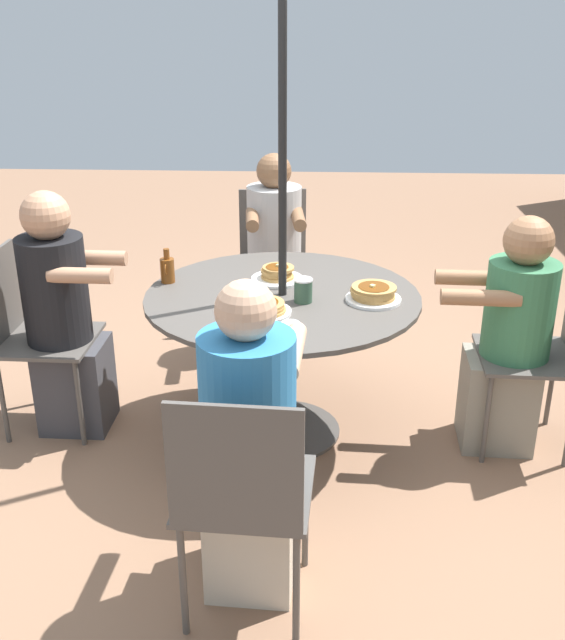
{
  "coord_description": "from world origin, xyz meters",
  "views": [
    {
      "loc": [
        3.13,
        0.14,
        1.92
      ],
      "look_at": [
        0.0,
        0.0,
        0.59
      ],
      "focal_mm": 42.0,
      "sensor_mm": 36.0,
      "label": 1
    }
  ],
  "objects_px": {
    "patio_chair_east": "(242,490)",
    "pancake_plate_c": "(373,294)",
    "syrup_bottle": "(167,269)",
    "diner_south": "(509,343)",
    "pancake_plate_a": "(263,309)",
    "patio_table": "(282,324)",
    "patio_chair_north": "(29,328)",
    "diner_west": "(274,260)",
    "coffee_cup": "(303,290)",
    "diner_east": "(250,453)",
    "pancake_plate_b": "(277,275)",
    "drinking_glass_a": "(290,335)",
    "patio_chair_west": "(273,254)",
    "patio_chair_south": "(548,345)",
    "diner_north": "(64,322)"
  },
  "relations": [
    {
      "from": "patio_chair_south",
      "to": "drinking_glass_a",
      "type": "xyz_separation_m",
      "value": [
        0.5,
        -1.14,
        0.25
      ]
    },
    {
      "from": "syrup_bottle",
      "to": "diner_south",
      "type": "bearing_deg",
      "value": 83.45
    },
    {
      "from": "pancake_plate_b",
      "to": "drinking_glass_a",
      "type": "xyz_separation_m",
      "value": [
        0.73,
        0.09,
        0.02
      ]
    },
    {
      "from": "patio_table",
      "to": "pancake_plate_a",
      "type": "distance_m",
      "value": 0.29
    },
    {
      "from": "pancake_plate_a",
      "to": "pancake_plate_c",
      "type": "bearing_deg",
      "value": 109.86
    },
    {
      "from": "patio_table",
      "to": "patio_chair_west",
      "type": "height_order",
      "value": "patio_chair_west"
    },
    {
      "from": "patio_chair_east",
      "to": "pancake_plate_c",
      "type": "xyz_separation_m",
      "value": [
        -1.13,
        0.47,
        0.23
      ]
    },
    {
      "from": "diner_east",
      "to": "pancake_plate_a",
      "type": "relative_size",
      "value": 4.74
    },
    {
      "from": "patio_chair_south",
      "to": "patio_chair_west",
      "type": "height_order",
      "value": "same"
    },
    {
      "from": "coffee_cup",
      "to": "diner_west",
      "type": "bearing_deg",
      "value": -170.3
    },
    {
      "from": "patio_table",
      "to": "patio_chair_north",
      "type": "height_order",
      "value": "patio_chair_north"
    },
    {
      "from": "patio_chair_north",
      "to": "pancake_plate_c",
      "type": "distance_m",
      "value": 1.61
    },
    {
      "from": "patio_table",
      "to": "pancake_plate_b",
      "type": "bearing_deg",
      "value": -169.52
    },
    {
      "from": "patio_chair_south",
      "to": "diner_west",
      "type": "xyz_separation_m",
      "value": [
        -1.07,
        -1.29,
        0.02
      ]
    },
    {
      "from": "pancake_plate_a",
      "to": "diner_east",
      "type": "bearing_deg",
      "value": 0.8
    },
    {
      "from": "diner_south",
      "to": "patio_chair_west",
      "type": "bearing_deg",
      "value": 45.03
    },
    {
      "from": "patio_table",
      "to": "coffee_cup",
      "type": "relative_size",
      "value": 11.64
    },
    {
      "from": "patio_chair_south",
      "to": "pancake_plate_b",
      "type": "xyz_separation_m",
      "value": [
        -0.23,
        -1.22,
        0.23
      ]
    },
    {
      "from": "patio_table",
      "to": "diner_east",
      "type": "relative_size",
      "value": 1.07
    },
    {
      "from": "patio_chair_west",
      "to": "pancake_plate_c",
      "type": "distance_m",
      "value": 1.37
    },
    {
      "from": "diner_north",
      "to": "patio_chair_south",
      "type": "bearing_deg",
      "value": 89.28
    },
    {
      "from": "diner_east",
      "to": "coffee_cup",
      "type": "height_order",
      "value": "diner_east"
    },
    {
      "from": "pancake_plate_a",
      "to": "syrup_bottle",
      "type": "xyz_separation_m",
      "value": [
        -0.36,
        -0.47,
        0.04
      ]
    },
    {
      "from": "pancake_plate_c",
      "to": "coffee_cup",
      "type": "relative_size",
      "value": 2.3
    },
    {
      "from": "diner_north",
      "to": "patio_chair_west",
      "type": "xyz_separation_m",
      "value": [
        -1.17,
        0.91,
        -0.04
      ]
    },
    {
      "from": "patio_chair_east",
      "to": "drinking_glass_a",
      "type": "height_order",
      "value": "patio_chair_east"
    },
    {
      "from": "pancake_plate_a",
      "to": "coffee_cup",
      "type": "bearing_deg",
      "value": 130.84
    },
    {
      "from": "patio_chair_north",
      "to": "patio_chair_west",
      "type": "distance_m",
      "value": 1.59
    },
    {
      "from": "diner_east",
      "to": "patio_chair_west",
      "type": "distance_m",
      "value": 2.21
    },
    {
      "from": "diner_south",
      "to": "diner_east",
      "type": "bearing_deg",
      "value": 134.55
    },
    {
      "from": "diner_east",
      "to": "pancake_plate_c",
      "type": "distance_m",
      "value": 1.09
    },
    {
      "from": "patio_table",
      "to": "patio_chair_west",
      "type": "relative_size",
      "value": 1.4
    },
    {
      "from": "patio_chair_south",
      "to": "pancake_plate_b",
      "type": "distance_m",
      "value": 1.27
    },
    {
      "from": "patio_chair_west",
      "to": "diner_west",
      "type": "xyz_separation_m",
      "value": [
        0.17,
        0.02,
        0.02
      ]
    },
    {
      "from": "drinking_glass_a",
      "to": "patio_table",
      "type": "bearing_deg",
      "value": -174.24
    },
    {
      "from": "patio_chair_south",
      "to": "drinking_glass_a",
      "type": "relative_size",
      "value": 8.69
    },
    {
      "from": "patio_chair_east",
      "to": "syrup_bottle",
      "type": "distance_m",
      "value": 1.43
    },
    {
      "from": "patio_chair_west",
      "to": "pancake_plate_c",
      "type": "xyz_separation_m",
      "value": [
        1.25,
        0.51,
        0.23
      ]
    },
    {
      "from": "patio_chair_east",
      "to": "pancake_plate_c",
      "type": "height_order",
      "value": "patio_chair_east"
    },
    {
      "from": "patio_chair_east",
      "to": "pancake_plate_a",
      "type": "distance_m",
      "value": 0.99
    },
    {
      "from": "pancake_plate_b",
      "to": "syrup_bottle",
      "type": "xyz_separation_m",
      "value": [
        0.04,
        -0.51,
        0.04
      ]
    },
    {
      "from": "patio_table",
      "to": "syrup_bottle",
      "type": "bearing_deg",
      "value": -103.92
    },
    {
      "from": "diner_west",
      "to": "pancake_plate_b",
      "type": "xyz_separation_m",
      "value": [
        0.84,
        0.06,
        0.21
      ]
    },
    {
      "from": "diner_north",
      "to": "pancake_plate_b",
      "type": "height_order",
      "value": "diner_north"
    },
    {
      "from": "diner_east",
      "to": "diner_south",
      "type": "xyz_separation_m",
      "value": [
        -0.97,
        1.08,
        -0.02
      ]
    },
    {
      "from": "patio_chair_north",
      "to": "diner_south",
      "type": "distance_m",
      "value": 2.21
    },
    {
      "from": "diner_east",
      "to": "patio_chair_south",
      "type": "height_order",
      "value": "diner_east"
    },
    {
      "from": "diner_west",
      "to": "coffee_cup",
      "type": "xyz_separation_m",
      "value": [
        1.1,
        0.19,
        0.23
      ]
    },
    {
      "from": "patio_table",
      "to": "patio_chair_north",
      "type": "bearing_deg",
      "value": -91.18
    },
    {
      "from": "patio_chair_west",
      "to": "diner_west",
      "type": "height_order",
      "value": "diner_west"
    }
  ]
}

